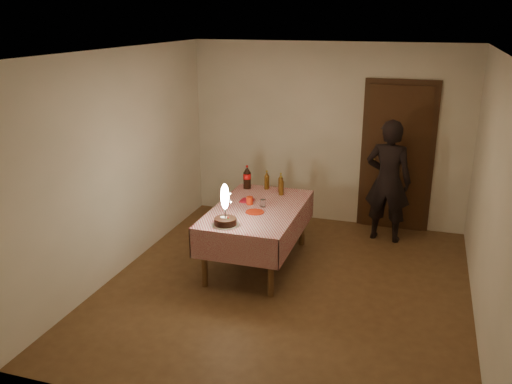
% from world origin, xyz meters
% --- Properties ---
extents(ground, '(4.00, 4.50, 0.01)m').
position_xyz_m(ground, '(0.00, 0.00, 0.00)').
color(ground, brown).
rests_on(ground, ground).
extents(room_shell, '(4.04, 4.54, 2.62)m').
position_xyz_m(room_shell, '(0.03, 0.08, 1.65)').
color(room_shell, silver).
rests_on(room_shell, ground).
extents(dining_table, '(1.02, 1.72, 0.74)m').
position_xyz_m(dining_table, '(-0.50, 0.48, 0.64)').
color(dining_table, brown).
rests_on(dining_table, ground).
extents(birthday_cake, '(0.31, 0.31, 0.47)m').
position_xyz_m(birthday_cake, '(-0.66, -0.16, 0.87)').
color(birthday_cake, white).
rests_on(birthday_cake, dining_table).
extents(red_plate, '(0.22, 0.22, 0.01)m').
position_xyz_m(red_plate, '(-0.48, 0.32, 0.74)').
color(red_plate, red).
rests_on(red_plate, dining_table).
extents(red_cup, '(0.08, 0.08, 0.10)m').
position_xyz_m(red_cup, '(-0.62, 0.56, 0.79)').
color(red_cup, red).
rests_on(red_cup, dining_table).
extents(clear_cup, '(0.07, 0.07, 0.09)m').
position_xyz_m(clear_cup, '(-0.44, 0.54, 0.78)').
color(clear_cup, silver).
rests_on(clear_cup, dining_table).
extents(napkin_stack, '(0.15, 0.15, 0.02)m').
position_xyz_m(napkin_stack, '(-0.69, 0.66, 0.75)').
color(napkin_stack, '#A71324').
rests_on(napkin_stack, dining_table).
extents(cola_bottle, '(0.10, 0.10, 0.32)m').
position_xyz_m(cola_bottle, '(-0.85, 1.16, 0.89)').
color(cola_bottle, black).
rests_on(cola_bottle, dining_table).
extents(amber_bottle_left, '(0.06, 0.06, 0.25)m').
position_xyz_m(amber_bottle_left, '(-0.60, 1.22, 0.85)').
color(amber_bottle_left, '#52310E').
rests_on(amber_bottle_left, dining_table).
extents(amber_bottle_right, '(0.06, 0.06, 0.25)m').
position_xyz_m(amber_bottle_right, '(-0.35, 1.04, 0.85)').
color(amber_bottle_right, '#52310E').
rests_on(amber_bottle_right, dining_table).
extents(amber_bottle_mid, '(0.06, 0.06, 0.25)m').
position_xyz_m(amber_bottle_mid, '(-0.39, 1.16, 0.85)').
color(amber_bottle_mid, '#52310E').
rests_on(amber_bottle_mid, dining_table).
extents(photographer, '(0.65, 0.48, 1.67)m').
position_xyz_m(photographer, '(0.93, 1.75, 0.84)').
color(photographer, black).
rests_on(photographer, ground).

